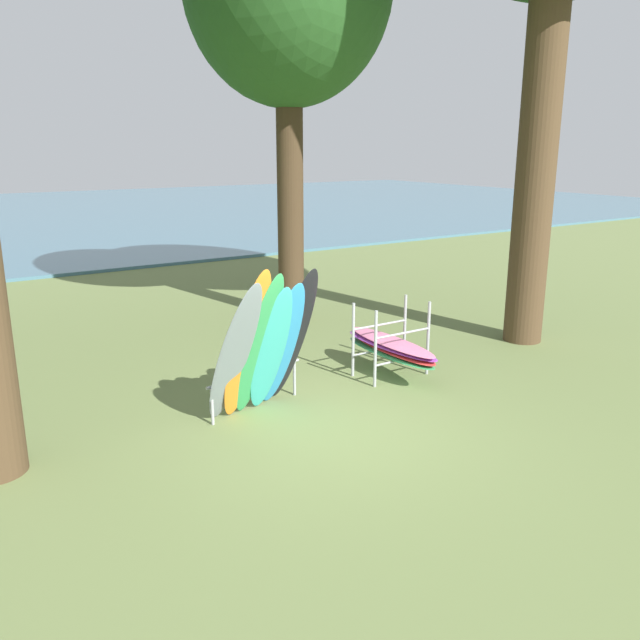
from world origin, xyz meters
name	(u,v)px	position (x,y,z in m)	size (l,w,h in m)	color
ground_plane	(325,426)	(0.00, 0.00, 0.00)	(80.00, 80.00, 0.00)	olive
lake_water	(2,217)	(0.00, 30.86, 0.05)	(80.00, 36.00, 0.10)	#477084
leaning_board_pile	(264,347)	(-0.53, 0.72, 1.04)	(1.78, 1.41, 2.24)	gray
board_storage_rack	(391,346)	(2.05, 1.13, 0.50)	(1.15, 2.12, 1.25)	#9EA0A5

